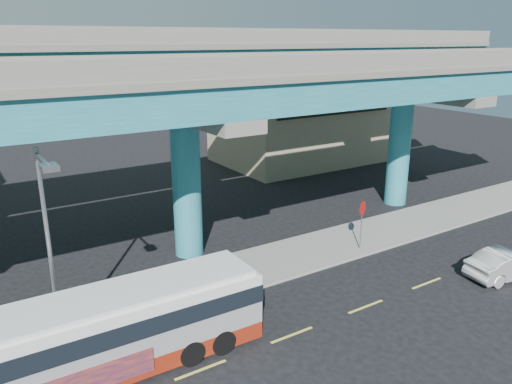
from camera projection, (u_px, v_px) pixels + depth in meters
ground at (287, 331)px, 19.87m from camera, size 120.00×120.00×0.00m
sidewalk at (221, 277)px, 24.26m from camera, size 70.00×4.00×0.15m
lane_markings at (292, 335)px, 19.62m from camera, size 58.00×0.12×0.01m
viaduct at (181, 82)px, 24.48m from camera, size 52.00×12.40×11.70m
building_beige at (298, 124)px, 46.60m from camera, size 14.00×10.23×7.00m
transit_bus at (98, 334)px, 16.80m from camera, size 11.75×2.67×3.00m
sedan at (508, 263)px, 24.19m from camera, size 2.78×4.80×1.44m
street_lamp at (49, 225)px, 17.13m from camera, size 0.50×2.46×7.51m
stop_sign at (362, 214)px, 26.71m from camera, size 0.77×0.36×2.75m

